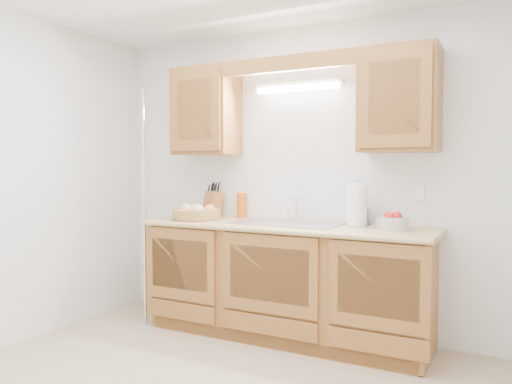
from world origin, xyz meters
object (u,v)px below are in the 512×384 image
Objects in this scene: paper_towel at (357,205)px; fruit_basket at (197,213)px; knife_block at (213,204)px; apple_bowl at (393,222)px.

fruit_basket is at bearing -174.06° from paper_towel.
knife_block is 1.35m from paper_towel.
paper_towel is (1.35, 0.14, 0.10)m from fruit_basket.
fruit_basket reaches higher than apple_bowl.
paper_towel is 1.24× the size of apple_bowl.
fruit_basket is 1.19× the size of paper_towel.
fruit_basket is 1.39× the size of knife_block.
paper_towel is (1.34, -0.10, 0.04)m from knife_block.
fruit_basket is 1.63m from apple_bowl.
fruit_basket is 1.36m from paper_towel.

